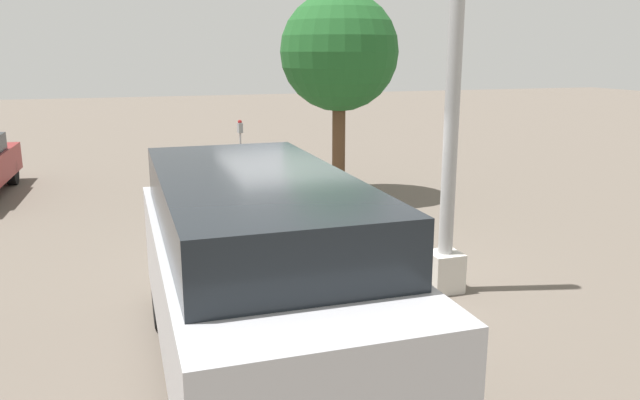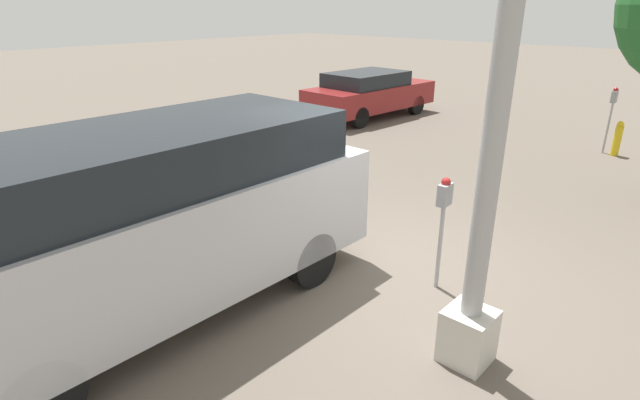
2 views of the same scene
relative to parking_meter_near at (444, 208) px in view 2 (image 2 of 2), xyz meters
The scene contains 7 objects.
ground_plane 1.24m from the parking_meter_near, 84.17° to the right, with size 80.00×80.00×0.00m, color #60564C.
parking_meter_near is the anchor object (origin of this frame).
parking_meter_far 7.87m from the parking_meter_near, behind, with size 0.21×0.12×1.51m.
lamp_post 1.57m from the parking_meter_near, 42.18° to the left, with size 0.44×0.44×5.06m.
parked_van 3.25m from the parking_meter_near, 39.21° to the right, with size 5.06×1.96×2.10m.
car_distant 9.89m from the parking_meter_near, 137.83° to the right, with size 4.39×1.95×1.37m.
fire_hydrant 7.85m from the parking_meter_near, behind, with size 0.17×0.17×0.80m.
Camera 2 is at (4.84, 3.22, 3.26)m, focal length 28.00 mm.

